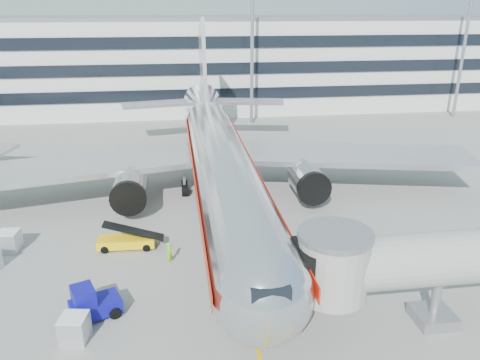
{
  "coord_description": "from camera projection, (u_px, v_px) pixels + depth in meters",
  "views": [
    {
      "loc": [
        -3.75,
        -28.87,
        17.25
      ],
      "look_at": [
        1.19,
        6.32,
        4.0
      ],
      "focal_mm": 35.0,
      "sensor_mm": 36.0,
      "label": 1
    }
  ],
  "objects": [
    {
      "name": "ground",
      "position": [
        236.0,
        264.0,
        33.31
      ],
      "size": [
        180.0,
        180.0,
        0.0
      ],
      "primitive_type": "plane",
      "color": "gray",
      "rests_on": "ground"
    },
    {
      "name": "lead_in_line",
      "position": [
        222.0,
        208.0,
        42.58
      ],
      "size": [
        0.25,
        70.0,
        0.01
      ],
      "primitive_type": "cube",
      "color": "#E0A50B",
      "rests_on": "ground"
    },
    {
      "name": "main_jet",
      "position": [
        219.0,
        158.0,
        42.7
      ],
      "size": [
        50.95,
        48.7,
        16.06
      ],
      "color": "silver",
      "rests_on": "ground"
    },
    {
      "name": "jet_bridge",
      "position": [
        470.0,
        261.0,
        26.12
      ],
      "size": [
        17.8,
        4.5,
        7.0
      ],
      "color": "silver",
      "rests_on": "ground"
    },
    {
      "name": "terminal",
      "position": [
        194.0,
        62.0,
        84.35
      ],
      "size": [
        150.0,
        24.25,
        15.6
      ],
      "color": "silver",
      "rests_on": "ground"
    },
    {
      "name": "light_mast_centre",
      "position": [
        252.0,
        23.0,
        68.12
      ],
      "size": [
        2.4,
        1.2,
        25.45
      ],
      "color": "gray",
      "rests_on": "ground"
    },
    {
      "name": "light_mast_east",
      "position": [
        468.0,
        22.0,
        72.55
      ],
      "size": [
        2.4,
        1.2,
        25.45
      ],
      "color": "gray",
      "rests_on": "ground"
    },
    {
      "name": "belt_loader",
      "position": [
        127.0,
        241.0,
        35.35
      ],
      "size": [
        4.48,
        1.77,
        2.13
      ],
      "color": "yellow",
      "rests_on": "ground"
    },
    {
      "name": "baggage_tug",
      "position": [
        92.0,
        304.0,
        27.31
      ],
      "size": [
        3.23,
        2.64,
        2.12
      ],
      "color": "#0C0B82",
      "rests_on": "ground"
    },
    {
      "name": "cargo_container_right",
      "position": [
        9.0,
        241.0,
        34.9
      ],
      "size": [
        1.58,
        1.58,
        1.54
      ],
      "color": "silver",
      "rests_on": "ground"
    },
    {
      "name": "cargo_container_front",
      "position": [
        74.0,
        328.0,
        25.5
      ],
      "size": [
        1.62,
        1.62,
        1.5
      ],
      "color": "silver",
      "rests_on": "ground"
    },
    {
      "name": "ramp_worker",
      "position": [
        170.0,
        253.0,
        33.17
      ],
      "size": [
        0.63,
        0.7,
        1.61
      ],
      "primitive_type": "imported",
      "rotation": [
        0.0,
        0.0,
        1.03
      ],
      "color": "#88E618",
      "rests_on": "ground"
    }
  ]
}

